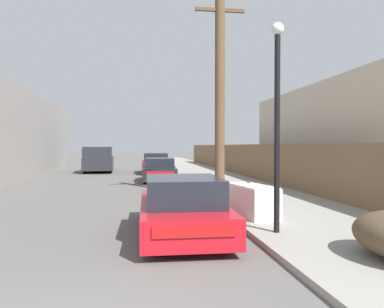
{
  "coord_description": "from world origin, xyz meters",
  "views": [
    {
      "loc": [
        0.9,
        -2.84,
        1.91
      ],
      "look_at": [
        2.47,
        8.0,
        1.68
      ],
      "focal_mm": 35.0,
      "sensor_mm": 36.0,
      "label": 1
    }
  ],
  "objects": [
    {
      "name": "pickup_truck",
      "position": [
        -1.95,
        25.1,
        0.92
      ],
      "size": [
        2.28,
        5.5,
        1.84
      ],
      "rotation": [
        0.0,
        0.0,
        3.19
      ],
      "color": "#232328",
      "rests_on": "ground"
    },
    {
      "name": "utility_pole",
      "position": [
        3.83,
        10.41,
        3.91
      ],
      "size": [
        1.8,
        0.36,
        7.42
      ],
      "color": "brown",
      "rests_on": "sidewalk_curb"
    },
    {
      "name": "car_parked_mid",
      "position": [
        2.06,
        17.32,
        0.59
      ],
      "size": [
        1.93,
        4.13,
        1.26
      ],
      "rotation": [
        0.0,
        0.0,
        -0.05
      ],
      "color": "black",
      "rests_on": "ground"
    },
    {
      "name": "sidewalk_curb",
      "position": [
        5.3,
        23.5,
        0.06
      ],
      "size": [
        4.2,
        63.0,
        0.12
      ],
      "primitive_type": "cube",
      "color": "gray",
      "rests_on": "ground"
    },
    {
      "name": "street_lamp",
      "position": [
        3.74,
        4.55,
        2.65
      ],
      "size": [
        0.26,
        0.26,
        4.33
      ],
      "color": "black",
      "rests_on": "sidewalk_curb"
    },
    {
      "name": "wooden_fence",
      "position": [
        7.25,
        19.35,
        1.06
      ],
      "size": [
        0.08,
        40.28,
        1.88
      ],
      "primitive_type": "cube",
      "color": "brown",
      "rests_on": "sidewalk_curb"
    },
    {
      "name": "discarded_fridge",
      "position": [
        3.79,
        6.46,
        0.51
      ],
      "size": [
        1.04,
        1.92,
        0.81
      ],
      "rotation": [
        0.0,
        0.0,
        0.17
      ],
      "color": "white",
      "rests_on": "sidewalk_curb"
    },
    {
      "name": "building_right_house",
      "position": [
        11.59,
        13.06,
        2.34
      ],
      "size": [
        6.0,
        14.37,
        4.69
      ],
      "primitive_type": "cube",
      "color": "beige",
      "rests_on": "ground"
    },
    {
      "name": "parked_sports_car_red",
      "position": [
        1.84,
        5.17,
        0.57
      ],
      "size": [
        1.84,
        4.34,
        1.26
      ],
      "rotation": [
        0.0,
        0.0,
        -0.02
      ],
      "color": "red",
      "rests_on": "ground"
    },
    {
      "name": "car_parked_far",
      "position": [
        2.1,
        23.34,
        0.66
      ],
      "size": [
        1.92,
        4.36,
        1.41
      ],
      "rotation": [
        0.0,
        0.0,
        -0.02
      ],
      "color": "#5B1E19",
      "rests_on": "ground"
    }
  ]
}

